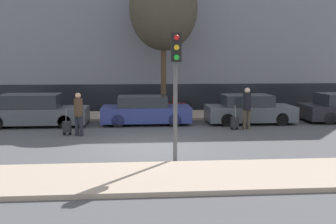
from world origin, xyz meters
The scene contains 14 objects.
ground_plane centered at (0.00, 0.00, 0.00)m, with size 80.00×80.00×0.00m, color #4C4C4F.
sidewalk_near centered at (0.00, -3.75, 0.06)m, with size 28.00×2.50×0.12m.
sidewalk_far centered at (0.00, 7.00, 0.06)m, with size 28.00×3.00×0.12m.
building_facade centered at (0.00, 10.83, 5.54)m, with size 28.00×3.31×11.10m.
parked_car_0 centered at (-5.04, 4.51, 0.68)m, with size 4.67×1.77×1.46m.
parked_car_1 centered at (0.03, 4.61, 0.63)m, with size 4.13×1.80×1.33m.
parked_car_2 centered at (4.97, 4.47, 0.64)m, with size 4.11×1.79×1.37m.
pedestrian_left centered at (-2.65, 2.00, 0.98)m, with size 0.34×0.34×1.73m.
trolley_left centered at (-3.16, 2.20, 0.33)m, with size 0.34×0.29×1.09m.
pedestrian_right centered at (4.41, 2.94, 1.04)m, with size 0.35×0.34×1.82m.
trolley_right centered at (3.87, 2.86, 0.33)m, with size 0.34×0.29×1.08m.
traffic_light centered at (0.77, -2.36, 2.66)m, with size 0.28×0.47×3.73m.
parked_bicycle centered at (1.76, 7.25, 0.49)m, with size 1.77×0.06×0.96m.
bare_tree_near_crossing centered at (1.04, 6.86, 5.61)m, with size 3.51×3.51×7.66m.
Camera 1 is at (-0.27, -12.85, 2.97)m, focal length 40.00 mm.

